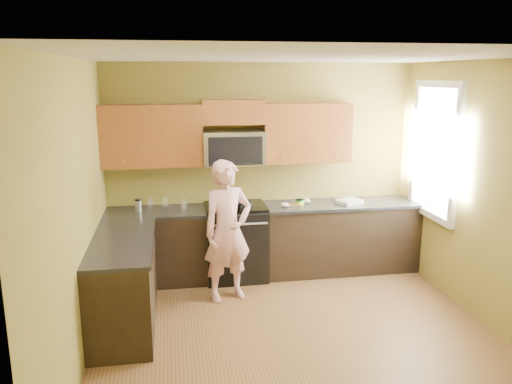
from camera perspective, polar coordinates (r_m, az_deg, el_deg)
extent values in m
plane|color=brown|center=(5.26, 4.70, -16.00)|extent=(4.00, 4.00, 0.00)
plane|color=white|center=(4.61, 5.34, 14.85)|extent=(4.00, 4.00, 0.00)
plane|color=olive|center=(6.67, 0.69, 2.66)|extent=(4.00, 0.00, 4.00)
plane|color=olive|center=(2.97, 14.89, -11.24)|extent=(4.00, 0.00, 4.00)
plane|color=olive|center=(4.68, -19.44, -2.57)|extent=(0.00, 4.00, 4.00)
plane|color=olive|center=(5.60, 25.24, -0.61)|extent=(0.00, 4.00, 4.00)
cube|color=black|center=(6.61, 1.14, -5.59)|extent=(4.00, 0.60, 0.88)
cube|color=black|center=(5.50, -14.56, -9.97)|extent=(0.60, 1.60, 0.88)
cube|color=black|center=(6.47, 1.17, -1.76)|extent=(4.00, 0.62, 0.04)
cube|color=black|center=(5.34, -14.74, -5.42)|extent=(0.62, 1.60, 0.04)
cube|color=brown|center=(6.35, -2.62, 8.95)|extent=(0.76, 0.33, 0.30)
imported|color=#EF777C|center=(5.80, -3.19, -4.39)|extent=(0.69, 0.58, 1.63)
cube|color=#B27F47|center=(6.51, 4.14, -1.44)|extent=(0.14, 0.14, 0.01)
ellipsoid|color=silver|center=(6.40, 3.25, -1.46)|extent=(0.15, 0.15, 0.06)
ellipsoid|color=silver|center=(6.62, 5.62, -0.99)|extent=(0.13, 0.14, 0.07)
cube|color=white|center=(6.70, 10.39, -1.05)|extent=(0.37, 0.35, 0.05)
cylinder|color=silver|center=(6.48, -11.76, -1.27)|extent=(0.08, 0.08, 0.12)
cylinder|color=silver|center=(6.52, -10.14, -1.10)|extent=(0.07, 0.07, 0.12)
cylinder|color=silver|center=(6.40, -8.06, -1.31)|extent=(0.08, 0.08, 0.12)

